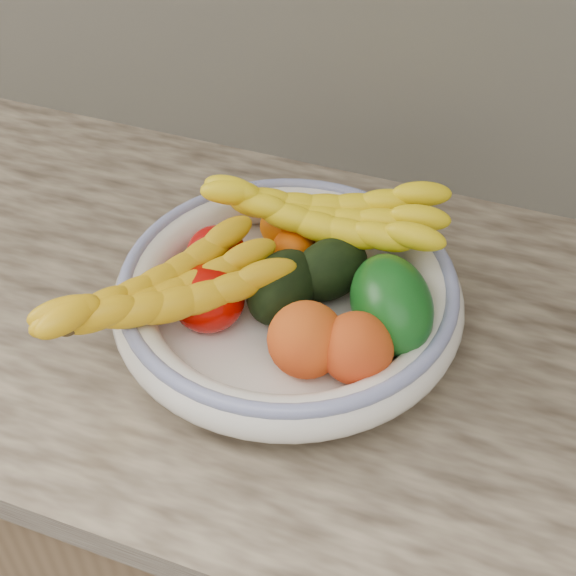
% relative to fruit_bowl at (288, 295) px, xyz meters
% --- Properties ---
extents(kitchen_counter, '(2.44, 0.66, 1.40)m').
position_rel_fruit_bowl_xyz_m(kitchen_counter, '(0.00, 0.03, -0.48)').
color(kitchen_counter, brown).
rests_on(kitchen_counter, ground).
extents(fruit_bowl, '(0.39, 0.39, 0.08)m').
position_rel_fruit_bowl_xyz_m(fruit_bowl, '(0.00, 0.00, 0.00)').
color(fruit_bowl, white).
rests_on(fruit_bowl, kitchen_counter).
extents(clementine_back_left, '(0.07, 0.07, 0.05)m').
position_rel_fruit_bowl_xyz_m(clementine_back_left, '(-0.05, 0.11, 0.01)').
color(clementine_back_left, orange).
rests_on(clementine_back_left, fruit_bowl).
extents(clementine_back_right, '(0.07, 0.07, 0.05)m').
position_rel_fruit_bowl_xyz_m(clementine_back_right, '(0.01, 0.11, 0.01)').
color(clementine_back_right, orange).
rests_on(clementine_back_right, fruit_bowl).
extents(clementine_back_mid, '(0.06, 0.06, 0.05)m').
position_rel_fruit_bowl_xyz_m(clementine_back_mid, '(-0.02, 0.07, 0.01)').
color(clementine_back_mid, '#F05D05').
rests_on(clementine_back_mid, fruit_bowl).
extents(tomato_left, '(0.08, 0.08, 0.06)m').
position_rel_fruit_bowl_xyz_m(tomato_left, '(-0.10, 0.02, 0.01)').
color(tomato_left, '#A60706').
rests_on(tomato_left, fruit_bowl).
extents(tomato_near_left, '(0.09, 0.09, 0.07)m').
position_rel_fruit_bowl_xyz_m(tomato_near_left, '(-0.08, -0.05, 0.01)').
color(tomato_near_left, '#AB0600').
rests_on(tomato_near_left, fruit_bowl).
extents(avocado_center, '(0.08, 0.11, 0.07)m').
position_rel_fruit_bowl_xyz_m(avocado_center, '(-0.00, -0.00, 0.02)').
color(avocado_center, black).
rests_on(avocado_center, fruit_bowl).
extents(avocado_right, '(0.11, 0.12, 0.07)m').
position_rel_fruit_bowl_xyz_m(avocado_right, '(0.03, 0.04, 0.02)').
color(avocado_right, black).
rests_on(avocado_right, fruit_bowl).
extents(green_mango, '(0.16, 0.16, 0.11)m').
position_rel_fruit_bowl_xyz_m(green_mango, '(0.12, -0.00, 0.03)').
color(green_mango, '#0D4912').
rests_on(green_mango, fruit_bowl).
extents(peach_front, '(0.09, 0.09, 0.08)m').
position_rel_fruit_bowl_xyz_m(peach_front, '(0.05, -0.07, 0.02)').
color(peach_front, orange).
rests_on(peach_front, fruit_bowl).
extents(peach_right, '(0.08, 0.08, 0.08)m').
position_rel_fruit_bowl_xyz_m(peach_right, '(0.10, -0.07, 0.02)').
color(peach_right, orange).
rests_on(peach_right, fruit_bowl).
extents(banana_bunch_back, '(0.32, 0.15, 0.09)m').
position_rel_fruit_bowl_xyz_m(banana_bunch_back, '(0.01, 0.09, 0.04)').
color(banana_bunch_back, yellow).
rests_on(banana_bunch_back, fruit_bowl).
extents(banana_bunch_front, '(0.27, 0.31, 0.08)m').
position_rel_fruit_bowl_xyz_m(banana_bunch_front, '(-0.11, -0.08, 0.03)').
color(banana_bunch_front, gold).
rests_on(banana_bunch_front, fruit_bowl).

